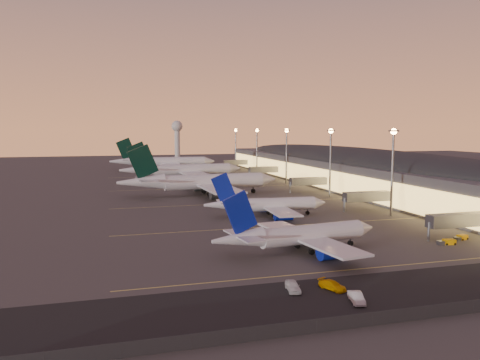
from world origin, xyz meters
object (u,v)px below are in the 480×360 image
(airliner_wide_mid, at_px, (182,170))
(airliner_wide_far, at_px, (163,162))
(radar_tower, at_px, (177,134))
(baggage_tug_b, at_px, (461,238))
(baggage_tug_a, at_px, (447,242))
(service_van_b, at_px, (332,285))
(airliner_narrow_south, at_px, (299,235))
(airliner_wide_near, at_px, (201,182))
(airliner_narrow_north, at_px, (266,205))
(service_van_c, at_px, (357,298))
(service_van_a, at_px, (293,286))

(airliner_wide_mid, relative_size, airliner_wide_far, 0.96)
(radar_tower, xyz_separation_m, baggage_tug_b, (24.07, -291.05, -21.36))
(baggage_tug_a, bearing_deg, radar_tower, 104.32)
(baggage_tug_a, bearing_deg, service_van_b, -141.81)
(airliner_narrow_south, relative_size, airliner_wide_near, 0.61)
(airliner_narrow_north, distance_m, baggage_tug_b, 52.83)
(airliner_wide_near, bearing_deg, airliner_narrow_north, -81.08)
(service_van_b, xyz_separation_m, service_van_c, (0.83, -6.16, 0.06))
(airliner_narrow_north, height_order, service_van_c, airliner_narrow_north)
(airliner_narrow_north, distance_m, airliner_wide_near, 49.63)
(airliner_wide_near, distance_m, baggage_tug_a, 99.32)
(baggage_tug_b, bearing_deg, service_van_c, -163.20)
(airliner_wide_far, distance_m, baggage_tug_a, 208.57)
(service_van_a, xyz_separation_m, service_van_b, (6.39, -1.08, -0.10))
(baggage_tug_a, relative_size, service_van_a, 0.87)
(airliner_narrow_south, height_order, service_van_a, airliner_narrow_south)
(airliner_narrow_south, bearing_deg, airliner_wide_mid, 82.64)
(airliner_wide_mid, bearing_deg, airliner_wide_far, 88.77)
(airliner_wide_mid, distance_m, baggage_tug_b, 150.26)
(service_van_b, bearing_deg, airliner_wide_far, 66.32)
(airliner_wide_mid, xyz_separation_m, baggage_tug_a, (36.66, -146.76, -4.56))
(airliner_wide_far, bearing_deg, radar_tower, 78.98)
(airliner_wide_mid, relative_size, service_van_b, 12.61)
(airliner_narrow_north, distance_m, airliner_wide_far, 162.13)
(radar_tower, height_order, baggage_tug_b, radar_tower)
(service_van_a, bearing_deg, airliner_narrow_south, 74.13)
(airliner_narrow_north, xyz_separation_m, service_van_a, (-16.88, -61.83, -2.63))
(service_van_c, bearing_deg, baggage_tug_b, 47.67)
(airliner_wide_mid, xyz_separation_m, radar_tower, (18.79, 147.10, 16.78))
(baggage_tug_b, xyz_separation_m, service_van_b, (-44.59, -22.67, 0.20))
(airliner_wide_near, relative_size, radar_tower, 1.94)
(service_van_c, bearing_deg, airliner_wide_far, 104.76)
(service_van_b, bearing_deg, airliner_narrow_south, 56.74)
(service_van_b, bearing_deg, airliner_narrow_north, 56.59)
(radar_tower, height_order, service_van_a, radar_tower)
(airliner_wide_far, xyz_separation_m, service_van_a, (-5.34, -223.53, -4.49))
(airliner_wide_near, distance_m, airliner_wide_mid, 55.22)
(airliner_wide_mid, relative_size, baggage_tug_a, 14.97)
(airliner_narrow_north, bearing_deg, baggage_tug_a, -54.19)
(service_van_c, bearing_deg, airliner_wide_mid, 103.99)
(airliner_narrow_north, xyz_separation_m, radar_tower, (10.04, 250.82, 18.43))
(airliner_wide_near, relative_size, baggage_tug_b, 15.58)
(airliner_narrow_north, height_order, airliner_wide_far, airliner_wide_far)
(airliner_wide_near, height_order, service_van_b, airliner_wide_near)
(airliner_narrow_south, xyz_separation_m, radar_tower, (16.78, 290.91, 18.31))
(airliner_narrow_south, xyz_separation_m, airliner_wide_near, (-3.55, 88.60, 1.63))
(service_van_a, bearing_deg, baggage_tug_a, 31.88)
(baggage_tug_a, height_order, service_van_a, service_van_a)
(airliner_wide_near, bearing_deg, service_van_a, -96.47)
(airliner_narrow_south, xyz_separation_m, service_van_b, (-3.74, -22.82, -2.86))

